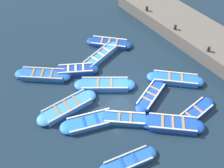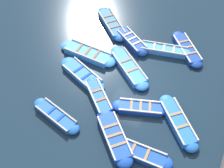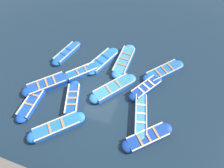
# 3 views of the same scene
# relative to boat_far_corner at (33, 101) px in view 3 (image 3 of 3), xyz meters

# --- Properties ---
(ground_plane) EXTENTS (120.00, 120.00, 0.00)m
(ground_plane) POSITION_rel_boat_far_corner_xyz_m (-2.31, 4.09, -0.16)
(ground_plane) COLOR #162838
(boat_far_corner) EXTENTS (3.48, 0.90, 0.37)m
(boat_far_corner) POSITION_rel_boat_far_corner_xyz_m (0.00, 0.00, 0.00)
(boat_far_corner) COLOR #1947B7
(boat_far_corner) RESTS_ON ground
(boat_stern_in) EXTENTS (4.01, 1.16, 0.43)m
(boat_stern_in) POSITION_rel_boat_far_corner_xyz_m (-5.66, 5.04, 0.03)
(boat_stern_in) COLOR #3884E0
(boat_stern_in) RESTS_ON ground
(boat_centre) EXTENTS (3.78, 1.49, 0.42)m
(boat_centre) POSITION_rel_boat_far_corner_xyz_m (-1.36, 7.45, 0.02)
(boat_centre) COLOR #3884E0
(boat_centre) RESTS_ON ground
(boat_inner_gap) EXTENTS (3.27, 1.75, 0.37)m
(boat_inner_gap) POSITION_rel_boat_far_corner_xyz_m (-1.01, 2.60, -0.00)
(boat_inner_gap) COLOR #1947B7
(boat_inner_gap) RESTS_ON ground
(boat_outer_right) EXTENTS (2.81, 2.68, 0.43)m
(boat_outer_right) POSITION_rel_boat_far_corner_xyz_m (-3.46, 2.23, 0.03)
(boat_outer_right) COLOR #1E59AD
(boat_outer_right) RESTS_ON ground
(boat_end_of_row) EXTENTS (2.94, 3.14, 0.37)m
(boat_end_of_row) POSITION_rel_boat_far_corner_xyz_m (-0.01, 8.20, 0.00)
(boat_end_of_row) COLOR navy
(boat_end_of_row) RESTS_ON ground
(boat_tucked) EXTENTS (3.69, 3.15, 0.44)m
(boat_tucked) POSITION_rel_boat_far_corner_xyz_m (-2.79, 5.07, 0.03)
(boat_tucked) COLOR blue
(boat_tucked) RESTS_ON ground
(boat_broadside) EXTENTS (3.43, 3.23, 0.43)m
(boat_broadside) POSITION_rel_boat_far_corner_xyz_m (-5.55, 8.34, 0.03)
(boat_broadside) COLOR #1E59AD
(boat_broadside) RESTS_ON ground
(boat_mid_row) EXTENTS (3.28, 3.25, 0.47)m
(boat_mid_row) POSITION_rel_boat_far_corner_xyz_m (-1.53, 0.27, 0.05)
(boat_mid_row) COLOR #1947B7
(boat_mid_row) RESTS_ON ground
(boat_near_quay) EXTENTS (3.70, 2.19, 0.37)m
(boat_near_quay) POSITION_rel_boat_far_corner_xyz_m (-5.14, 3.35, -0.00)
(boat_near_quay) COLOR blue
(boat_near_quay) RESTS_ON ground
(boat_alongside) EXTENTS (3.06, 2.34, 0.46)m
(boat_alongside) POSITION_rel_boat_far_corner_xyz_m (-3.56, 7.33, 0.04)
(boat_alongside) COLOR navy
(boat_alongside) RESTS_ON ground
(boat_outer_left) EXTENTS (3.20, 3.29, 0.44)m
(boat_outer_left) POSITION_rel_boat_far_corner_xyz_m (1.19, 2.57, 0.04)
(boat_outer_left) COLOR blue
(boat_outer_left) RESTS_ON ground
(boat_bow_out) EXTENTS (3.38, 1.56, 0.36)m
(boat_bow_out) POSITION_rel_boat_far_corner_xyz_m (-5.00, 0.12, -0.00)
(boat_bow_out) COLOR #1E59AD
(boat_bow_out) RESTS_ON ground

